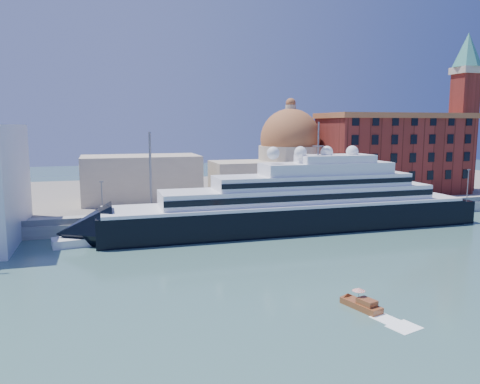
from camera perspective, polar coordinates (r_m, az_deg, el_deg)
name	(u,v)px	position (r m, az deg, el deg)	size (l,w,h in m)	color
ground	(301,264)	(75.87, 7.41, -8.68)	(400.00, 400.00, 0.00)	#38615F
quay	(240,216)	(106.61, 0.02, -2.99)	(180.00, 10.00, 2.50)	gray
land	(203,193)	(145.88, -4.56, -0.09)	(260.00, 72.00, 2.00)	slate
quay_fence	(246,212)	(102.03, 0.73, -2.44)	(180.00, 0.10, 1.20)	slate
superyacht	(280,209)	(97.48, 4.88, -2.11)	(88.21, 12.23, 26.36)	black
service_barge	(91,240)	(91.47, -17.75, -5.54)	(13.33, 6.25, 2.88)	white
water_taxi	(362,304)	(59.54, 14.65, -13.05)	(3.21, 5.69, 2.57)	maroon
warehouse	(393,153)	(143.99, 18.18, 4.54)	(43.00, 19.00, 23.25)	maroon
campanile	(464,102)	(158.78, 25.68, 9.86)	(8.40, 8.40, 47.00)	maroon
church	(238,165)	(129.61, -0.25, 3.31)	(66.00, 18.00, 25.50)	beige
lamp_posts	(186,182)	(100.74, -6.63, 1.24)	(120.80, 2.40, 18.00)	slate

